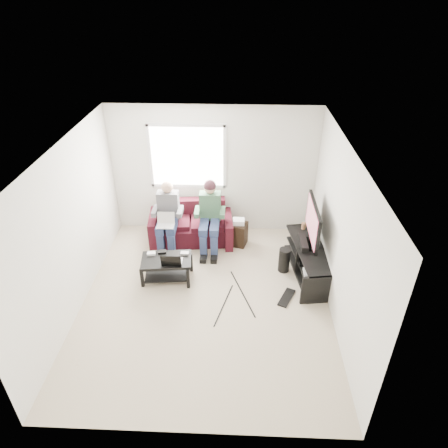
# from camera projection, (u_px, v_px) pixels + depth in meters

# --- Properties ---
(floor) EXTENTS (4.50, 4.50, 0.00)m
(floor) POSITION_uv_depth(u_px,v_px,m) (206.00, 300.00, 6.57)
(floor) COLOR #B9AA90
(floor) RESTS_ON ground
(ceiling) EXTENTS (4.50, 4.50, 0.00)m
(ceiling) POSITION_uv_depth(u_px,v_px,m) (201.00, 151.00, 5.19)
(ceiling) COLOR white
(ceiling) RESTS_ON wall_back
(wall_back) EXTENTS (4.50, 0.00, 4.50)m
(wall_back) POSITION_uv_depth(u_px,v_px,m) (214.00, 171.00, 7.79)
(wall_back) COLOR silver
(wall_back) RESTS_ON floor
(wall_front) EXTENTS (4.50, 0.00, 4.50)m
(wall_front) POSITION_uv_depth(u_px,v_px,m) (184.00, 358.00, 3.97)
(wall_front) COLOR silver
(wall_front) RESTS_ON floor
(wall_left) EXTENTS (0.00, 4.50, 4.50)m
(wall_left) POSITION_uv_depth(u_px,v_px,m) (70.00, 231.00, 5.95)
(wall_left) COLOR silver
(wall_left) RESTS_ON floor
(wall_right) EXTENTS (0.00, 4.50, 4.50)m
(wall_right) POSITION_uv_depth(u_px,v_px,m) (340.00, 237.00, 5.81)
(wall_right) COLOR silver
(wall_right) RESTS_ON floor
(window) EXTENTS (1.48, 0.04, 1.28)m
(window) POSITION_uv_depth(u_px,v_px,m) (187.00, 157.00, 7.63)
(window) COLOR white
(window) RESTS_ON wall_back
(sofa) EXTENTS (1.71, 0.89, 0.77)m
(sofa) POSITION_uv_depth(u_px,v_px,m) (191.00, 226.00, 7.97)
(sofa) COLOR #421019
(sofa) RESTS_ON floor
(person_left) EXTENTS (0.40, 0.71, 1.31)m
(person_left) POSITION_uv_depth(u_px,v_px,m) (168.00, 214.00, 7.54)
(person_left) COLOR navy
(person_left) RESTS_ON sofa
(person_right) EXTENTS (0.40, 0.71, 1.36)m
(person_right) POSITION_uv_depth(u_px,v_px,m) (210.00, 212.00, 7.49)
(person_right) COLOR navy
(person_right) RESTS_ON sofa
(laptop_silver) EXTENTS (0.36, 0.28, 0.24)m
(laptop_silver) POSITION_uv_depth(u_px,v_px,m) (165.00, 223.00, 7.33)
(laptop_silver) COLOR silver
(laptop_silver) RESTS_ON person_left
(coffee_table) EXTENTS (0.90, 0.61, 0.42)m
(coffee_table) POSITION_uv_depth(u_px,v_px,m) (167.00, 264.00, 6.88)
(coffee_table) COLOR black
(coffee_table) RESTS_ON floor
(laptop_black) EXTENTS (0.34, 0.24, 0.24)m
(laptop_black) POSITION_uv_depth(u_px,v_px,m) (172.00, 256.00, 6.68)
(laptop_black) COLOR black
(laptop_black) RESTS_ON coffee_table
(controller_a) EXTENTS (0.15, 0.11, 0.04)m
(controller_a) POSITION_uv_depth(u_px,v_px,m) (151.00, 254.00, 6.92)
(controller_a) COLOR silver
(controller_a) RESTS_ON coffee_table
(controller_b) EXTENTS (0.15, 0.11, 0.04)m
(controller_b) POSITION_uv_depth(u_px,v_px,m) (162.00, 252.00, 6.97)
(controller_b) COLOR black
(controller_b) RESTS_ON coffee_table
(controller_c) EXTENTS (0.14, 0.09, 0.04)m
(controller_c) POSITION_uv_depth(u_px,v_px,m) (185.00, 253.00, 6.93)
(controller_c) COLOR gray
(controller_c) RESTS_ON coffee_table
(tv_stand) EXTENTS (0.70, 1.67, 0.53)m
(tv_stand) POSITION_uv_depth(u_px,v_px,m) (309.00, 262.00, 7.06)
(tv_stand) COLOR black
(tv_stand) RESTS_ON floor
(tv) EXTENTS (0.12, 1.10, 0.81)m
(tv) POSITION_uv_depth(u_px,v_px,m) (313.00, 223.00, 6.74)
(tv) COLOR black
(tv) RESTS_ON tv_stand
(soundbar) EXTENTS (0.12, 0.50, 0.10)m
(soundbar) POSITION_uv_depth(u_px,v_px,m) (303.00, 242.00, 6.96)
(soundbar) COLOR black
(soundbar) RESTS_ON tv_stand
(drink_cup) EXTENTS (0.08, 0.08, 0.12)m
(drink_cup) POSITION_uv_depth(u_px,v_px,m) (304.00, 226.00, 7.41)
(drink_cup) COLOR #9D6843
(drink_cup) RESTS_ON tv_stand
(console_white) EXTENTS (0.30, 0.22, 0.06)m
(console_white) POSITION_uv_depth(u_px,v_px,m) (313.00, 273.00, 6.68)
(console_white) COLOR silver
(console_white) RESTS_ON tv_stand
(console_grey) EXTENTS (0.34, 0.26, 0.08)m
(console_grey) POSITION_uv_depth(u_px,v_px,m) (307.00, 248.00, 7.27)
(console_grey) COLOR gray
(console_grey) RESTS_ON tv_stand
(console_black) EXTENTS (0.38, 0.30, 0.07)m
(console_black) POSITION_uv_depth(u_px,v_px,m) (310.00, 260.00, 6.97)
(console_black) COLOR black
(console_black) RESTS_ON tv_stand
(subwoofer) EXTENTS (0.20, 0.20, 0.46)m
(subwoofer) POSITION_uv_depth(u_px,v_px,m) (284.00, 260.00, 7.12)
(subwoofer) COLOR black
(subwoofer) RESTS_ON floor
(keyboard_floor) EXTENTS (0.34, 0.49, 0.03)m
(keyboard_floor) POSITION_uv_depth(u_px,v_px,m) (286.00, 298.00, 6.60)
(keyboard_floor) COLOR black
(keyboard_floor) RESTS_ON floor
(end_table) EXTENTS (0.31, 0.31, 0.57)m
(end_table) POSITION_uv_depth(u_px,v_px,m) (238.00, 233.00, 7.82)
(end_table) COLOR black
(end_table) RESTS_ON floor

